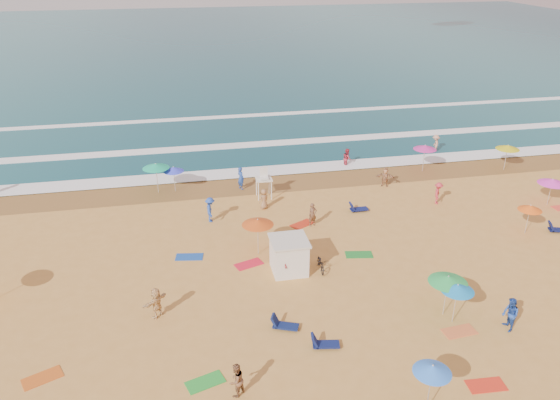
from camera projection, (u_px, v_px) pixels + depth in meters
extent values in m
plane|color=gold|center=(307.00, 261.00, 33.72)|extent=(220.00, 220.00, 0.00)
cube|color=#0C4756|center=(205.00, 44.00, 108.32)|extent=(220.00, 140.00, 0.18)
plane|color=olive|center=(271.00, 183.00, 44.82)|extent=(220.00, 220.00, 0.00)
cube|color=white|center=(265.00, 171.00, 47.00)|extent=(200.00, 2.20, 0.05)
cube|color=white|center=(253.00, 145.00, 53.22)|extent=(200.00, 1.60, 0.05)
cube|color=white|center=(240.00, 116.00, 62.10)|extent=(200.00, 1.20, 0.05)
cube|color=white|center=(289.00, 256.00, 32.37)|extent=(2.00, 2.00, 2.00)
cube|color=silver|center=(289.00, 241.00, 31.92)|extent=(2.20, 2.20, 0.12)
imported|color=black|center=(321.00, 263.00, 32.68)|extent=(0.69, 1.71, 0.88)
cone|color=#D75016|center=(258.00, 222.00, 33.64)|extent=(1.98, 1.98, 0.35)
cone|color=yellow|center=(508.00, 147.00, 46.67)|extent=(1.98, 1.98, 0.35)
cone|color=#F837CD|center=(552.00, 181.00, 40.33)|extent=(2.05, 2.05, 0.35)
cone|color=green|center=(448.00, 279.00, 27.97)|extent=(2.02, 2.02, 0.35)
cone|color=#1989D8|center=(458.00, 288.00, 27.43)|extent=(1.69, 1.69, 0.35)
cone|color=#16B686|center=(156.00, 166.00, 42.20)|extent=(2.07, 2.07, 0.35)
cone|color=#377FF9|center=(432.00, 369.00, 21.90)|extent=(1.58, 1.58, 0.35)
cone|color=#3844FE|center=(174.00, 169.00, 42.55)|extent=(1.59, 1.59, 0.35)
cone|color=#FF6115|center=(530.00, 208.00, 36.24)|extent=(1.57, 1.57, 0.35)
cone|color=#D22E98|center=(425.00, 147.00, 46.28)|extent=(1.95, 1.95, 0.35)
cube|color=#101A52|center=(326.00, 344.00, 26.46)|extent=(1.38, 0.77, 0.34)
cube|color=#101D51|center=(286.00, 326.00, 27.74)|extent=(1.42, 1.01, 0.34)
cube|color=#0E1446|center=(559.00, 230.00, 37.12)|extent=(1.41, 0.93, 0.34)
cube|color=#101852|center=(359.00, 209.00, 40.03)|extent=(1.31, 0.59, 0.34)
cube|color=#D35B1A|center=(42.00, 378.00, 24.62)|extent=(1.90, 1.47, 0.03)
cube|color=#1B4BAB|center=(189.00, 257.00, 34.19)|extent=(1.82, 1.12, 0.03)
cube|color=green|center=(205.00, 382.00, 24.39)|extent=(1.88, 1.34, 0.03)
cube|color=red|center=(302.00, 224.00, 38.20)|extent=(1.90, 1.57, 0.03)
cube|color=orange|center=(459.00, 331.00, 27.59)|extent=(1.77, 1.00, 0.03)
cube|color=red|center=(249.00, 264.00, 33.41)|extent=(1.89, 1.36, 0.03)
cube|color=#20822E|center=(359.00, 255.00, 34.44)|extent=(1.82, 1.14, 0.03)
cube|color=red|center=(486.00, 385.00, 24.21)|extent=(1.75, 0.96, 0.03)
imported|color=tan|center=(435.00, 144.00, 51.47)|extent=(1.07, 1.37, 1.87)
imported|color=#D73543|center=(282.00, 264.00, 31.78)|extent=(0.72, 1.14, 1.81)
imported|color=#CF333F|center=(438.00, 193.00, 40.98)|extent=(1.08, 1.26, 1.69)
imported|color=#B42D3D|center=(347.00, 158.00, 48.19)|extent=(0.75, 0.93, 1.81)
imported|color=brown|center=(313.00, 215.00, 37.71)|extent=(0.68, 0.52, 1.68)
imported|color=brown|center=(236.00, 380.00, 23.39)|extent=(1.00, 0.98, 1.63)
imported|color=#E2B476|center=(156.00, 303.00, 28.41)|extent=(1.51, 1.44, 1.71)
imported|color=#2244A0|center=(241.00, 178.00, 43.39)|extent=(0.72, 0.81, 1.87)
imported|color=#B67E54|center=(385.00, 177.00, 43.94)|extent=(1.54, 1.04, 1.59)
imported|color=#9E7149|center=(264.00, 199.00, 40.20)|extent=(0.90, 0.82, 1.55)
imported|color=#274BB6|center=(210.00, 210.00, 38.25)|extent=(0.74, 1.21, 1.83)
imported|color=#2349A7|center=(510.00, 315.00, 27.37)|extent=(0.79, 0.96, 1.84)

